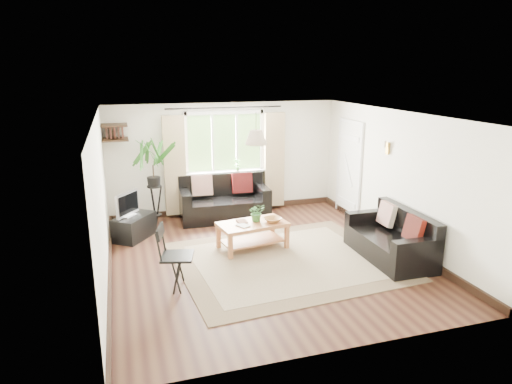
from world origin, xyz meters
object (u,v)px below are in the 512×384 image
object	(u,v)px
sofa_back	(224,199)
tv_stand	(134,227)
sofa_right	(390,236)
palm_stand	(154,183)
folding_chair	(177,257)
coffee_table	(253,236)

from	to	relation	value
sofa_back	tv_stand	bearing A→B (deg)	-158.87
sofa_back	sofa_right	size ratio (longest dim) A/B	1.11
palm_stand	folding_chair	xyz separation A→B (m)	(0.06, -2.98, -0.40)
sofa_back	sofa_right	xyz separation A→B (m)	(2.17, -2.86, -0.04)
sofa_back	coffee_table	world-z (taller)	sofa_back
sofa_back	sofa_right	distance (m)	3.59
palm_stand	sofa_right	bearing A→B (deg)	-39.32
sofa_back	sofa_right	bearing A→B (deg)	-50.40
sofa_back	folding_chair	size ratio (longest dim) A/B	1.94
palm_stand	folding_chair	size ratio (longest dim) A/B	1.84
tv_stand	palm_stand	bearing A→B (deg)	4.55
tv_stand	palm_stand	distance (m)	1.07
palm_stand	folding_chair	world-z (taller)	palm_stand
sofa_right	tv_stand	size ratio (longest dim) A/B	2.03
sofa_right	palm_stand	bearing A→B (deg)	-128.62
sofa_back	tv_stand	xyz separation A→B (m)	(-1.88, -0.64, -0.21)
tv_stand	folding_chair	world-z (taller)	folding_chair
palm_stand	tv_stand	bearing A→B (deg)	-122.64
folding_chair	palm_stand	bearing A→B (deg)	15.65
coffee_table	palm_stand	world-z (taller)	palm_stand
coffee_table	folding_chair	bearing A→B (deg)	-142.63
sofa_right	palm_stand	xyz separation A→B (m)	(-3.59, 2.94, 0.48)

